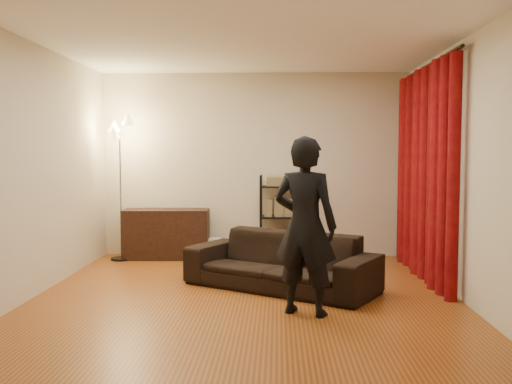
{
  "coord_description": "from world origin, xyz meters",
  "views": [
    {
      "loc": [
        0.34,
        -5.94,
        1.54
      ],
      "look_at": [
        0.1,
        0.3,
        1.1
      ],
      "focal_mm": 40.0,
      "sensor_mm": 36.0,
      "label": 1
    }
  ],
  "objects_px": {
    "sofa": "(281,261)",
    "floor_lamp": "(120,189)",
    "media_cabinet": "(166,234)",
    "storage_boxes": "(209,248)",
    "wire_shelf": "(280,217)",
    "person": "(305,226)"
  },
  "relations": [
    {
      "from": "sofa",
      "to": "floor_lamp",
      "type": "xyz_separation_m",
      "value": [
        -2.27,
        1.65,
        0.7
      ]
    },
    {
      "from": "media_cabinet",
      "to": "storage_boxes",
      "type": "distance_m",
      "value": 0.65
    },
    {
      "from": "storage_boxes",
      "to": "wire_shelf",
      "type": "distance_m",
      "value": 1.14
    },
    {
      "from": "storage_boxes",
      "to": "wire_shelf",
      "type": "bearing_deg",
      "value": -2.68
    },
    {
      "from": "sofa",
      "to": "floor_lamp",
      "type": "distance_m",
      "value": 2.89
    },
    {
      "from": "person",
      "to": "wire_shelf",
      "type": "bearing_deg",
      "value": -63.08
    },
    {
      "from": "wire_shelf",
      "to": "floor_lamp",
      "type": "relative_size",
      "value": 0.6
    },
    {
      "from": "sofa",
      "to": "floor_lamp",
      "type": "relative_size",
      "value": 1.06
    },
    {
      "from": "storage_boxes",
      "to": "floor_lamp",
      "type": "relative_size",
      "value": 0.17
    },
    {
      "from": "storage_boxes",
      "to": "wire_shelf",
      "type": "xyz_separation_m",
      "value": [
        1.03,
        -0.05,
        0.46
      ]
    },
    {
      "from": "sofa",
      "to": "storage_boxes",
      "type": "relative_size",
      "value": 6.41
    },
    {
      "from": "person",
      "to": "wire_shelf",
      "type": "distance_m",
      "value": 2.88
    },
    {
      "from": "storage_boxes",
      "to": "media_cabinet",
      "type": "bearing_deg",
      "value": -169.46
    },
    {
      "from": "floor_lamp",
      "to": "sofa",
      "type": "bearing_deg",
      "value": -36.03
    },
    {
      "from": "person",
      "to": "wire_shelf",
      "type": "xyz_separation_m",
      "value": [
        -0.23,
        2.86,
        -0.24
      ]
    },
    {
      "from": "wire_shelf",
      "to": "floor_lamp",
      "type": "xyz_separation_m",
      "value": [
        -2.27,
        -0.21,
        0.41
      ]
    },
    {
      "from": "sofa",
      "to": "storage_boxes",
      "type": "distance_m",
      "value": 2.18
    },
    {
      "from": "wire_shelf",
      "to": "floor_lamp",
      "type": "height_order",
      "value": "floor_lamp"
    },
    {
      "from": "wire_shelf",
      "to": "sofa",
      "type": "bearing_deg",
      "value": -79.45
    },
    {
      "from": "sofa",
      "to": "wire_shelf",
      "type": "bearing_deg",
      "value": 120.18
    },
    {
      "from": "media_cabinet",
      "to": "storage_boxes",
      "type": "bearing_deg",
      "value": 8.08
    },
    {
      "from": "sofa",
      "to": "floor_lamp",
      "type": "bearing_deg",
      "value": 174.01
    }
  ]
}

